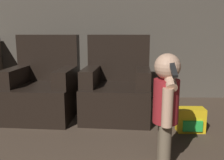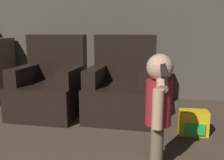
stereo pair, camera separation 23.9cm
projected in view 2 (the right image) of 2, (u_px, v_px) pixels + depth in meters
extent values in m
cube|color=#51493F|center=(126.00, 13.00, 3.71)|extent=(8.40, 0.05, 2.60)
cube|color=black|center=(49.00, 99.00, 3.10)|extent=(0.84, 0.84, 0.40)
cube|color=black|center=(57.00, 57.00, 3.30)|extent=(0.79, 0.22, 0.59)
cube|color=black|center=(24.00, 74.00, 3.10)|extent=(0.21, 0.64, 0.20)
cube|color=black|center=(72.00, 76.00, 2.98)|extent=(0.21, 0.64, 0.20)
cube|color=black|center=(121.00, 101.00, 3.00)|extent=(0.85, 0.85, 0.40)
cube|color=black|center=(125.00, 58.00, 3.20)|extent=(0.79, 0.23, 0.59)
cube|color=black|center=(96.00, 76.00, 3.00)|extent=(0.21, 0.64, 0.20)
cube|color=black|center=(147.00, 78.00, 2.88)|extent=(0.21, 0.64, 0.20)
cylinder|color=brown|center=(157.00, 143.00, 1.94)|extent=(0.10, 0.10, 0.35)
cylinder|color=brown|center=(157.00, 149.00, 1.84)|extent=(0.10, 0.10, 0.35)
cylinder|color=maroon|center=(159.00, 103.00, 1.83)|extent=(0.19, 0.19, 0.33)
sphere|color=tan|center=(160.00, 67.00, 1.78)|extent=(0.19, 0.19, 0.19)
cylinder|color=tan|center=(158.00, 109.00, 1.71)|extent=(0.08, 0.08, 0.28)
cylinder|color=tan|center=(161.00, 76.00, 1.79)|extent=(0.08, 0.28, 0.21)
cube|color=black|center=(163.00, 69.00, 1.65)|extent=(0.04, 0.16, 0.10)
cube|color=yellow|center=(193.00, 123.00, 2.51)|extent=(0.28, 0.15, 0.25)
cube|color=green|center=(195.00, 129.00, 2.43)|extent=(0.20, 0.02, 0.11)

